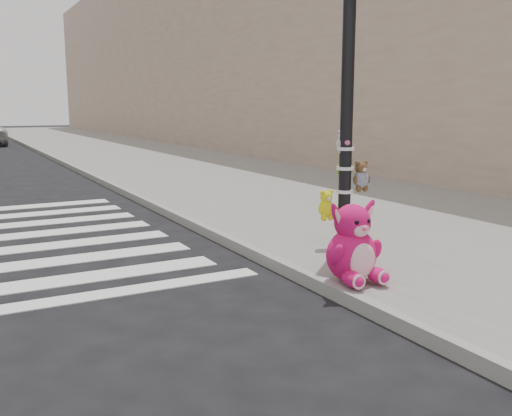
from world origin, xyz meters
TOP-DOWN VIEW (x-y plane):
  - ground at (0.00, 0.00)m, footprint 120.00×120.00m
  - sidewalk_near at (5.00, 10.00)m, footprint 7.00×80.00m
  - curb_edge at (1.55, 10.00)m, footprint 0.12×80.00m
  - bld_near at (10.50, 20.00)m, footprint 5.00×60.00m
  - signal_pole at (2.61, 1.82)m, footprint 0.70×0.49m
  - pink_bunny at (1.80, 0.57)m, footprint 0.62×0.65m
  - red_teddy at (3.40, 2.40)m, footprint 0.16×0.12m

SIDE VIEW (x-z plane):
  - ground at x=0.00m, z-range 0.00..0.00m
  - sidewalk_near at x=5.00m, z-range 0.00..0.14m
  - curb_edge at x=1.55m, z-range -0.01..0.15m
  - red_teddy at x=3.40m, z-range 0.14..0.35m
  - pink_bunny at x=1.80m, z-range 0.06..0.94m
  - signal_pole at x=2.61m, z-range -0.22..3.78m
  - bld_near at x=10.50m, z-range 0.00..10.00m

